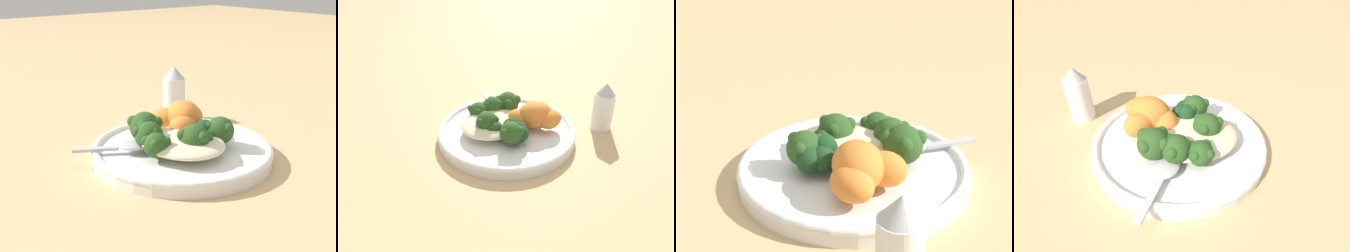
{
  "view_description": "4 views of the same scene",
  "coord_description": "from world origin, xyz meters",
  "views": [
    {
      "loc": [
        -0.46,
        0.39,
        0.26
      ],
      "look_at": [
        0.01,
        0.01,
        0.05
      ],
      "focal_mm": 50.0,
      "sensor_mm": 36.0,
      "label": 1
    },
    {
      "loc": [
        -0.37,
        -0.36,
        0.33
      ],
      "look_at": [
        -0.01,
        -0.01,
        0.03
      ],
      "focal_mm": 35.0,
      "sensor_mm": 36.0,
      "label": 2
    },
    {
      "loc": [
        0.36,
        -0.39,
        0.31
      ],
      "look_at": [
        -0.02,
        0.01,
        0.05
      ],
      "focal_mm": 60.0,
      "sensor_mm": 36.0,
      "label": 3
    },
    {
      "loc": [
        0.05,
        0.29,
        0.27
      ],
      "look_at": [
        -0.0,
        0.02,
        0.06
      ],
      "focal_mm": 28.0,
      "sensor_mm": 36.0,
      "label": 4
    }
  ],
  "objects": [
    {
      "name": "salt_shaker",
      "position": [
        0.15,
        -0.11,
        0.05
      ],
      "size": [
        0.04,
        0.04,
        0.09
      ],
      "color": "white",
      "rests_on": "ground_plane"
    },
    {
      "name": "plate",
      "position": [
        -0.0,
        0.0,
        0.01
      ],
      "size": [
        0.25,
        0.25,
        0.02
      ],
      "color": "white",
      "rests_on": "ground_plane"
    },
    {
      "name": "broccoli_stalk_0",
      "position": [
        0.04,
        0.03,
        0.04
      ],
      "size": [
        0.06,
        0.08,
        0.04
      ],
      "rotation": [
        0.0,
        0.0,
        1.07
      ],
      "color": "#9EBC66",
      "rests_on": "plate"
    },
    {
      "name": "broccoli_stalk_5",
      "position": [
        -0.03,
        -0.04,
        0.04
      ],
      "size": [
        0.09,
        0.07,
        0.04
      ],
      "rotation": [
        0.0,
        0.0,
        3.68
      ],
      "color": "#9EBC66",
      "rests_on": "plate"
    },
    {
      "name": "spoon",
      "position": [
        0.03,
        0.07,
        0.03
      ],
      "size": [
        0.07,
        0.1,
        0.01
      ],
      "rotation": [
        0.0,
        0.0,
        1.06
      ],
      "color": "#B7B7BC",
      "rests_on": "plate"
    },
    {
      "name": "sweet_potato_chunk_3",
      "position": [
        0.05,
        -0.06,
        0.04
      ],
      "size": [
        0.05,
        0.04,
        0.04
      ],
      "primitive_type": "ellipsoid",
      "rotation": [
        0.0,
        0.0,
        3.05
      ],
      "color": "orange",
      "rests_on": "plate"
    },
    {
      "name": "broccoli_stalk_3",
      "position": [
        -0.03,
        0.01,
        0.04
      ],
      "size": [
        0.1,
        0.07,
        0.04
      ],
      "rotation": [
        0.0,
        0.0,
        2.67
      ],
      "color": "#9EBC66",
      "rests_on": "plate"
    },
    {
      "name": "quinoa_mound",
      "position": [
        -0.02,
        0.01,
        0.03
      ],
      "size": [
        0.13,
        0.11,
        0.02
      ],
      "primitive_type": "ellipsoid",
      "color": "beige",
      "rests_on": "plate"
    },
    {
      "name": "sweet_potato_chunk_1",
      "position": [
        0.06,
        -0.01,
        0.04
      ],
      "size": [
        0.06,
        0.05,
        0.04
      ],
      "primitive_type": "ellipsoid",
      "rotation": [
        0.0,
        0.0,
        3.53
      ],
      "color": "orange",
      "rests_on": "plate"
    },
    {
      "name": "kale_tuft",
      "position": [
        -0.02,
        -0.04,
        0.04
      ],
      "size": [
        0.05,
        0.05,
        0.03
      ],
      "color": "#193D1E",
      "rests_on": "plate"
    },
    {
      "name": "ground_plane",
      "position": [
        0.0,
        0.0,
        0.0
      ],
      "size": [
        4.0,
        4.0,
        0.0
      ],
      "primitive_type": "plane",
      "color": "tan"
    },
    {
      "name": "sweet_potato_chunk_2",
      "position": [
        0.04,
        -0.03,
        0.05
      ],
      "size": [
        0.08,
        0.08,
        0.05
      ],
      "primitive_type": "ellipsoid",
      "rotation": [
        0.0,
        0.0,
        2.54
      ],
      "color": "orange",
      "rests_on": "plate"
    },
    {
      "name": "broccoli_stalk_2",
      "position": [
        -0.01,
        0.04,
        0.04
      ],
      "size": [
        0.06,
        0.11,
        0.03
      ],
      "rotation": [
        0.0,
        0.0,
        1.96
      ],
      "color": "#9EBC66",
      "rests_on": "plate"
    },
    {
      "name": "broccoli_stalk_1",
      "position": [
        0.01,
        0.04,
        0.04
      ],
      "size": [
        0.04,
        0.09,
        0.04
      ],
      "rotation": [
        0.0,
        0.0,
        1.58
      ],
      "color": "#9EBC66",
      "rests_on": "plate"
    },
    {
      "name": "sweet_potato_chunk_0",
      "position": [
        0.02,
        -0.02,
        0.04
      ],
      "size": [
        0.04,
        0.05,
        0.03
      ],
      "primitive_type": "ellipsoid",
      "rotation": [
        0.0,
        0.0,
        4.84
      ],
      "color": "orange",
      "rests_on": "plate"
    },
    {
      "name": "broccoli_stalk_4",
      "position": [
        -0.02,
        -0.01,
        0.03
      ],
      "size": [
        0.08,
        0.03,
        0.03
      ],
      "rotation": [
        0.0,
        0.0,
        2.98
      ],
      "color": "#9EBC66",
      "rests_on": "plate"
    }
  ]
}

